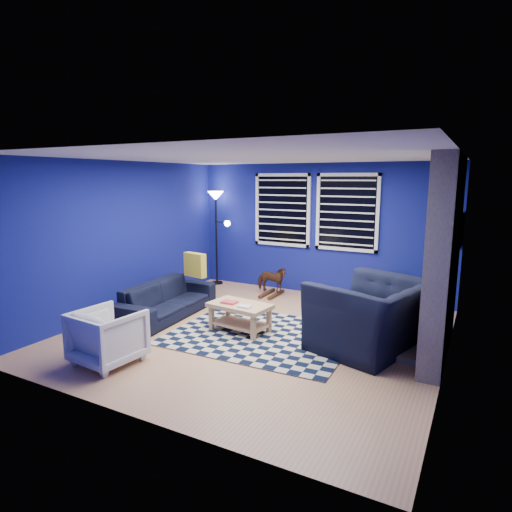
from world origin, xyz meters
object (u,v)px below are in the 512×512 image
Objects in this scene: armchair_big at (370,316)px; armchair_bent at (108,336)px; rocking_horse at (271,279)px; floor_lamp at (217,209)px; tv at (459,232)px; sofa at (167,299)px; coffee_table at (240,311)px; cabinet at (397,294)px.

armchair_big is 1.92× the size of armchair_bent.
floor_lamp is (-1.43, 0.32, 1.28)m from rocking_horse.
rocking_horse is 1.94m from floor_lamp.
tv is 2.23m from armchair_big.
sofa is 2.59× the size of armchair_bent.
tv reaches higher than armchair_bent.
floor_lamp is at bearing 129.35° from coffee_table.
tv is 4.58m from floor_lamp.
rocking_horse reaches higher than sofa.
armchair_bent is (0.54, -1.74, 0.06)m from sofa.
cabinet is (3.22, 2.24, -0.03)m from sofa.
tv is at bearing 171.12° from armchair_big.
rocking_horse reaches higher than cabinet.
armchair_bent is 1.23× the size of rocking_horse.
tv is 1.67× the size of rocking_horse.
armchair_big is 1.85m from coffee_table.
coffee_table is at bearing -65.89° from armchair_big.
tv is at bearing -128.64° from armchair_bent.
sofa is at bearing 177.33° from coffee_table.
cabinet is (2.68, 3.98, -0.09)m from armchair_bent.
sofa is 3.25m from armchair_big.
armchair_bent is 0.38× the size of floor_lamp.
tv is at bearing -68.00° from sofa.
sofa is at bearing -67.58° from armchair_bent.
floor_lamp reaches higher than tv.
tv reaches higher than cabinet.
armchair_big reaches higher than armchair_bent.
sofa is at bearing -78.26° from floor_lamp.
coffee_table is at bearing -50.65° from floor_lamp.
tv reaches higher than armchair_big.
floor_lamp reaches higher than armchair_big.
floor_lamp is at bearing -102.22° from armchair_big.
floor_lamp is (-3.70, 2.05, 1.14)m from armchair_big.
rocking_horse is at bearing -110.50° from armchair_big.
floor_lamp is (-4.57, 0.22, 0.20)m from tv.
armchair_big is at bearing -134.28° from rocking_horse.
armchair_bent is 4.27m from floor_lamp.
floor_lamp is at bearing 177.21° from tv.
tv is 1.61× the size of cabinet.
rocking_horse is (-2.27, 1.73, -0.14)m from armchair_big.
coffee_table is (1.41, -0.07, 0.03)m from sofa.
sofa is at bearing -70.26° from armchair_big.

